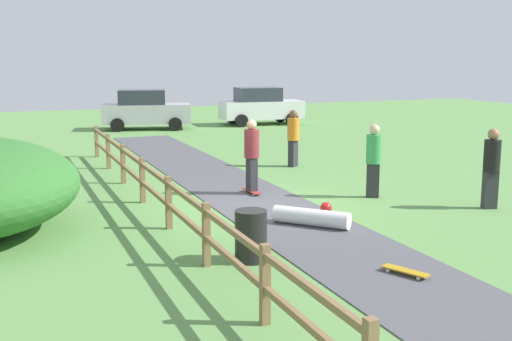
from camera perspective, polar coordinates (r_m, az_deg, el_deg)
The scene contains 12 objects.
ground_plane at distance 15.36m, azimuth 0.53°, elevation -3.06°, with size 60.00×60.00×0.00m, color #60934C.
asphalt_path at distance 15.36m, azimuth 0.53°, elevation -3.03°, with size 2.40×28.00×0.02m, color #515156.
wooden_fence at distance 14.45m, azimuth -9.04°, elevation -1.32°, with size 0.12×18.12×1.10m.
trash_bin at distance 11.12m, azimuth -0.46°, elevation -5.83°, with size 0.56×0.56×0.90m, color black.
skater_riding at distance 16.31m, azimuth -0.38°, elevation 1.63°, with size 0.39×0.81×1.91m.
skater_fallen at distance 13.49m, azimuth 5.04°, elevation -4.10°, with size 1.51×1.49×0.36m.
skateboard_loose at distance 10.75m, azimuth 13.15°, elevation -8.69°, with size 0.51×0.81×0.08m.
bystander_black at distance 15.77m, azimuth 20.23°, elevation 0.52°, with size 0.47×0.47×1.88m.
bystander_green at distance 16.25m, azimuth 10.42°, elevation 1.19°, with size 0.53×0.53×1.85m.
bystander_orange at distance 20.54m, azimuth 3.33°, elevation 3.15°, with size 0.53×0.53×1.82m.
parked_car_white at distance 33.34m, azimuth 0.42°, elevation 5.76°, with size 4.31×2.23×1.92m.
parked_car_silver at distance 31.57m, azimuth -9.82°, elevation 5.36°, with size 4.48×2.71×1.92m.
Camera 1 is at (-5.69, -13.83, 3.51)m, focal length 44.95 mm.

